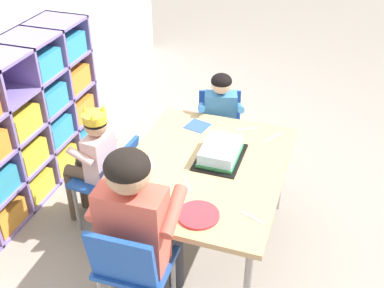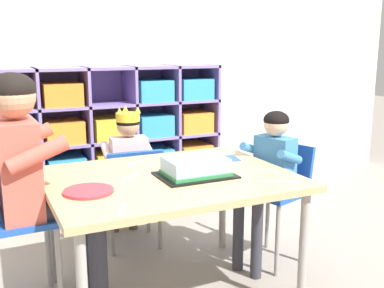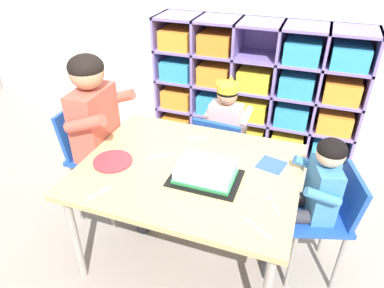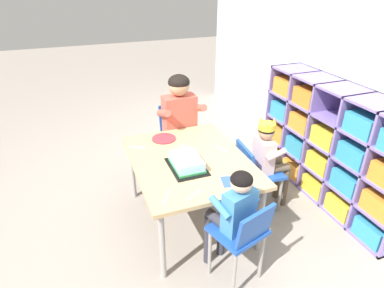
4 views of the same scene
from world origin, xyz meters
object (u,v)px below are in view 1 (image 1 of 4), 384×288
at_px(paper_plate_stack, 198,215).
at_px(adult_helper_seated, 138,219).
at_px(classroom_chair_blue, 111,177).
at_px(fork_near_child_seat, 245,129).
at_px(child_with_crown, 93,153).
at_px(fork_scattered_mid_table, 250,217).
at_px(classroom_chair_adult_side, 132,269).
at_px(fork_at_table_front_edge, 273,137).
at_px(birthday_cake_on_tray, 220,152).
at_px(guest_at_table_side, 220,119).
at_px(classroom_chair_guest_side, 219,129).
at_px(fork_near_cake_tray, 187,185).
at_px(fork_by_napkin, 151,162).
at_px(activity_table, 204,173).

bearing_deg(paper_plate_stack, adult_helper_seated, 128.46).
relative_size(classroom_chair_blue, fork_near_child_seat, 4.94).
bearing_deg(child_with_crown, fork_scattered_mid_table, 76.27).
xyz_separation_m(classroom_chair_adult_side, fork_near_child_seat, (1.13, -0.26, 0.13)).
relative_size(paper_plate_stack, fork_at_table_front_edge, 1.54).
bearing_deg(fork_at_table_front_edge, classroom_chair_adult_side, 9.94).
relative_size(birthday_cake_on_tray, paper_plate_stack, 1.67).
bearing_deg(classroom_chair_adult_side, fork_near_child_seat, -104.48).
bearing_deg(birthday_cake_on_tray, paper_plate_stack, -176.48).
distance_m(classroom_chair_blue, guest_at_table_side, 0.81).
relative_size(classroom_chair_blue, classroom_chair_guest_side, 0.93).
height_order(fork_near_cake_tray, fork_by_napkin, same).
bearing_deg(classroom_chair_adult_side, paper_plate_stack, -128.73).
height_order(fork_scattered_mid_table, fork_at_table_front_edge, same).
distance_m(classroom_chair_guest_side, fork_near_cake_tray, 0.91).
bearing_deg(adult_helper_seated, fork_at_table_front_edge, -115.82).
bearing_deg(fork_near_cake_tray, fork_at_table_front_edge, -62.26).
xyz_separation_m(classroom_chair_blue, classroom_chair_adult_side, (-0.70, -0.46, 0.09)).
relative_size(birthday_cake_on_tray, fork_near_cake_tray, 2.91).
distance_m(fork_near_child_seat, fork_by_napkin, 0.65).
relative_size(fork_scattered_mid_table, fork_by_napkin, 1.07).
bearing_deg(guest_at_table_side, classroom_chair_blue, -148.79).
distance_m(classroom_chair_blue, fork_near_child_seat, 0.87).
bearing_deg(fork_by_napkin, birthday_cake_on_tray, -92.26).
bearing_deg(fork_scattered_mid_table, child_with_crown, -174.48).
relative_size(fork_near_cake_tray, fork_at_table_front_edge, 0.89).
bearing_deg(child_with_crown, activity_table, 93.02).
height_order(paper_plate_stack, fork_at_table_front_edge, paper_plate_stack).
xyz_separation_m(classroom_chair_blue, fork_at_table_front_edge, (0.40, -0.90, 0.23)).
bearing_deg(activity_table, classroom_chair_blue, 88.94).
bearing_deg(guest_at_table_side, activity_table, -100.13).
xyz_separation_m(guest_at_table_side, fork_near_child_seat, (-0.16, -0.20, 0.06)).
bearing_deg(classroom_chair_guest_side, fork_near_child_seat, -65.23).
bearing_deg(fork_at_table_front_edge, paper_plate_stack, 16.71).
height_order(child_with_crown, fork_by_napkin, child_with_crown).
height_order(adult_helper_seated, classroom_chair_guest_side, adult_helper_seated).
xyz_separation_m(classroom_chair_blue, classroom_chair_guest_side, (0.68, -0.49, 0.04)).
distance_m(adult_helper_seated, fork_by_napkin, 0.54).
bearing_deg(child_with_crown, fork_by_napkin, 83.81).
bearing_deg(fork_by_napkin, fork_near_child_seat, -67.01).
bearing_deg(classroom_chair_guest_side, classroom_chair_adult_side, -108.48).
relative_size(birthday_cake_on_tray, fork_near_child_seat, 2.74).
xyz_separation_m(adult_helper_seated, fork_near_child_seat, (1.01, -0.26, -0.07)).
relative_size(activity_table, classroom_chair_guest_side, 1.68).
bearing_deg(child_with_crown, fork_at_table_front_edge, 115.84).
bearing_deg(activity_table, fork_by_napkin, 101.45).
relative_size(classroom_chair_blue, fork_at_table_front_edge, 4.64).
distance_m(classroom_chair_blue, paper_plate_stack, 0.83).
xyz_separation_m(child_with_crown, birthday_cake_on_tray, (0.09, -0.76, 0.11)).
bearing_deg(fork_at_table_front_edge, fork_near_child_seat, -67.74).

